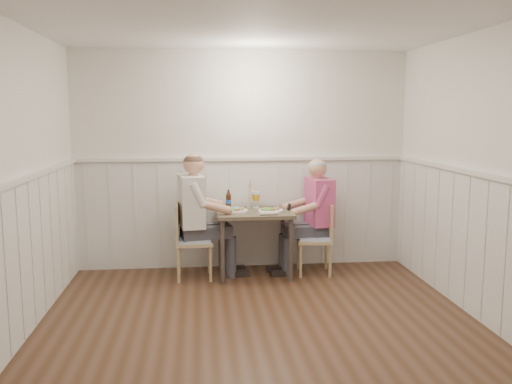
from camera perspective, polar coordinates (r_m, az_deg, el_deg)
The scene contains 16 objects.
ground_plane at distance 4.66m, azimuth 0.94°, elevation -15.23°, with size 4.50×4.50×0.00m, color #432917.
room_shell at distance 4.29m, azimuth 0.98°, elevation 3.72°, with size 4.04×4.54×2.60m.
wainscot at distance 5.09m, azimuth 0.00°, elevation -5.01°, with size 4.00×4.49×1.34m.
dining_table at distance 6.23m, azimuth -0.20°, elevation -2.97°, with size 0.86×0.70×0.75m.
chair_right at distance 6.36m, azimuth 6.60°, elevation -4.58°, with size 0.43×0.43×0.83m.
chair_left at distance 6.18m, azimuth -7.05°, elevation -4.79°, with size 0.42×0.42×0.87m.
man_in_pink at distance 6.42m, azimuth 6.28°, elevation -3.36°, with size 0.66×0.46×1.37m.
diner_cream at distance 6.17m, azimuth -6.38°, elevation -3.52°, with size 0.72×0.50×1.44m.
plate_man at distance 6.18m, azimuth 1.47°, elevation -1.86°, with size 0.29×0.29×0.07m.
plate_diner at distance 6.17m, azimuth -2.26°, elevation -1.89°, with size 0.29×0.29×0.07m.
beer_glass_a at distance 6.38m, azimuth 0.10°, elevation -0.54°, with size 0.08×0.08×0.20m.
beer_glass_b at distance 6.42m, azimuth -0.16°, elevation -0.49°, with size 0.08×0.08×0.20m.
beer_bottle at distance 6.35m, azimuth -2.91°, elevation -0.89°, with size 0.06×0.06×0.23m.
rolled_napkin at distance 5.96m, azimuth 1.34°, elevation -2.24°, with size 0.21×0.06×0.04m.
grass_vase at distance 6.43m, azimuth -0.80°, elevation -0.28°, with size 0.04×0.04×0.34m.
gingham_mat at distance 6.35m, azimuth -2.78°, elevation -1.78°, with size 0.34×0.29×0.01m.
Camera 1 is at (-0.53, -4.24, 1.85)m, focal length 38.00 mm.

